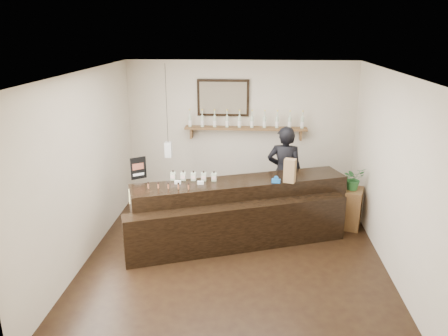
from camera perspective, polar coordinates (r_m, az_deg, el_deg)
ground at (r=6.94m, az=1.37°, el=-11.38°), size 5.00×5.00×0.00m
room_shell at (r=6.28m, az=1.48°, el=2.30°), size 5.00×5.00×5.00m
back_wall_decor at (r=8.59m, az=1.13°, el=6.94°), size 2.66×0.96×1.69m
counter at (r=7.23m, az=2.03°, el=-5.95°), size 3.58×2.13×1.17m
promo_sign at (r=7.31m, az=-11.12°, el=-0.02°), size 0.23×0.17×0.37m
paper_bag at (r=7.09m, az=8.59°, el=-0.35°), size 0.21×0.18×0.39m
tape_dispenser at (r=7.09m, az=6.81°, el=-1.59°), size 0.14×0.08×0.11m
side_cabinet at (r=8.05m, az=16.22°, el=-5.03°), size 0.49×0.57×0.70m
potted_plant at (r=7.86m, az=16.56°, el=-1.32°), size 0.45×0.43×0.40m
shopkeeper at (r=7.99m, az=7.91°, el=0.16°), size 0.77×0.55×1.96m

